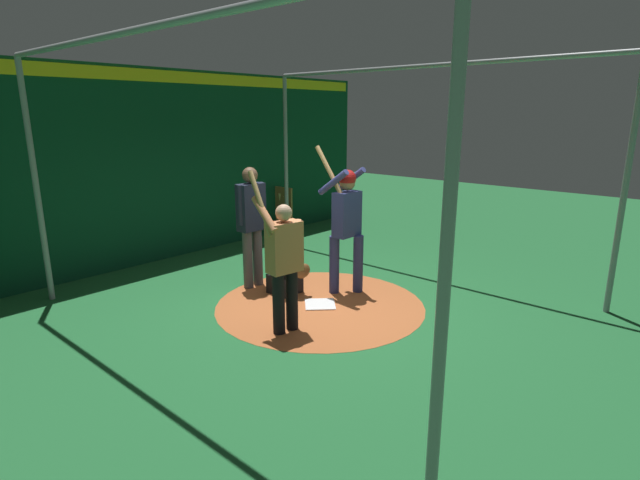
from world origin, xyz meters
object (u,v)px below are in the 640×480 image
Objects in this scene: home_plate at (320,304)px; bat_rack at (281,211)px; umpire at (251,220)px; batter at (346,219)px; catcher at (287,269)px; visitor at (284,260)px.

bat_rack reaches higher than home_plate.
umpire reaches higher than bat_rack.
catcher is (-0.62, -0.62, -0.76)m from batter.
home_plate is 1.32m from visitor.
bat_rack is (-2.84, 2.64, 0.12)m from catcher.
batter is 1.62m from visitor.
home_plate is at bearing 113.21° from visitor.
visitor is 1.88× the size of bat_rack.
umpire is at bearing -169.15° from catcher.
visitor is at bearing -79.11° from batter.
home_plate is at bearing -84.19° from batter.
batter is at bearing 95.81° from home_plate.
bat_rack is (-3.76, 3.59, -0.43)m from visitor.
bat_rack is at bearing 137.03° from catcher.
batter reaches higher than visitor.
home_plate is 0.40× the size of bat_rack.
catcher is 1.43m from visitor.
home_plate is 0.19× the size of batter.
batter is at bearing 45.22° from catcher.
catcher is 0.91× the size of bat_rack.
umpire is 3.58m from bat_rack.
umpire is at bearing -51.34° from bat_rack.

